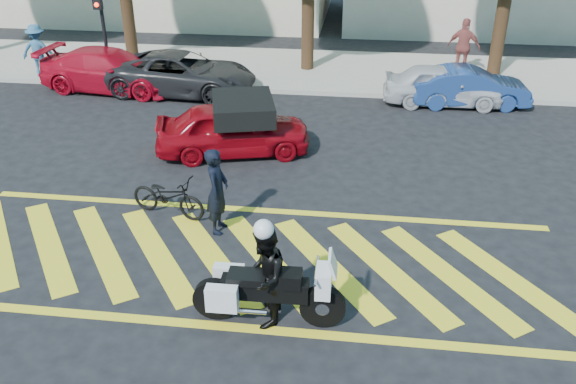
# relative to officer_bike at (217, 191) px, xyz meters

# --- Properties ---
(ground) EXTENTS (90.00, 90.00, 0.00)m
(ground) POSITION_rel_officer_bike_xyz_m (0.71, -1.01, -0.90)
(ground) COLOR black
(ground) RESTS_ON ground
(sidewalk) EXTENTS (60.00, 5.00, 0.15)m
(sidewalk) POSITION_rel_officer_bike_xyz_m (0.71, 10.99, -0.82)
(sidewalk) COLOR #9E998E
(sidewalk) RESTS_ON ground
(crosswalk) EXTENTS (12.33, 4.00, 0.01)m
(crosswalk) POSITION_rel_officer_bike_xyz_m (0.67, -1.01, -0.89)
(crosswalk) COLOR yellow
(crosswalk) RESTS_ON ground
(signal_pole) EXTENTS (0.28, 0.43, 3.20)m
(signal_pole) POSITION_rel_officer_bike_xyz_m (-5.79, 8.73, 1.02)
(signal_pole) COLOR black
(signal_pole) RESTS_ON ground
(officer_bike) EXTENTS (0.44, 0.66, 1.80)m
(officer_bike) POSITION_rel_officer_bike_xyz_m (0.00, 0.00, 0.00)
(officer_bike) COLOR black
(officer_bike) RESTS_ON ground
(bicycle) EXTENTS (1.81, 1.02, 0.90)m
(bicycle) POSITION_rel_officer_bike_xyz_m (-1.19, 0.46, -0.45)
(bicycle) COLOR black
(bicycle) RESTS_ON ground
(police_motorcycle) EXTENTS (2.48, 0.79, 1.10)m
(police_motorcycle) POSITION_rel_officer_bike_xyz_m (1.40, -2.67, -0.30)
(police_motorcycle) COLOR black
(police_motorcycle) RESTS_ON ground
(officer_moto) EXTENTS (0.68, 0.87, 1.76)m
(officer_moto) POSITION_rel_officer_bike_xyz_m (1.38, -2.67, -0.02)
(officer_moto) COLOR black
(officer_moto) RESTS_ON ground
(red_convertible) EXTENTS (4.18, 2.50, 1.33)m
(red_convertible) POSITION_rel_officer_bike_xyz_m (-0.48, 3.76, -0.23)
(red_convertible) COLOR maroon
(red_convertible) RESTS_ON ground
(parked_left) EXTENTS (4.81, 2.35, 1.35)m
(parked_left) POSITION_rel_officer_bike_xyz_m (-5.49, 8.19, -0.22)
(parked_left) COLOR #B20A1F
(parked_left) RESTS_ON ground
(parked_mid_left) EXTENTS (4.93, 2.55, 1.33)m
(parked_mid_left) POSITION_rel_officer_bike_xyz_m (-3.09, 8.19, -0.23)
(parked_mid_left) COLOR black
(parked_mid_left) RESTS_ON ground
(parked_mid_right) EXTENTS (3.67, 1.52, 1.24)m
(parked_mid_right) POSITION_rel_officer_bike_xyz_m (5.21, 8.19, -0.28)
(parked_mid_right) COLOR silver
(parked_mid_right) RESTS_ON ground
(parked_right) EXTENTS (3.66, 1.51, 1.18)m
(parked_right) POSITION_rel_officer_bike_xyz_m (6.01, 8.19, -0.31)
(parked_right) COLOR navy
(parked_right) RESTS_ON ground
(pedestrian_left) EXTENTS (1.20, 0.78, 1.75)m
(pedestrian_left) POSITION_rel_officer_bike_xyz_m (-8.35, 8.99, 0.13)
(pedestrian_left) COLOR #326489
(pedestrian_left) RESTS_ON sidewalk
(pedestrian_right) EXTENTS (1.22, 0.84, 1.92)m
(pedestrian_right) POSITION_rel_officer_bike_xyz_m (6.10, 10.98, 0.21)
(pedestrian_right) COLOR #9F4E48
(pedestrian_right) RESTS_ON sidewalk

